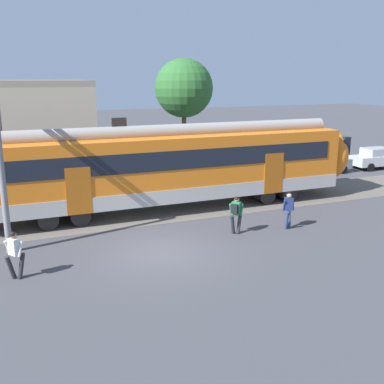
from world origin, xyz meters
TOP-DOWN VIEW (x-y plane):
  - ground_plane at (0.00, 0.00)m, footprint 160.00×160.00m
  - pedestrian_white at (-5.13, -0.43)m, footprint 0.71×0.49m
  - pedestrian_green at (3.74, 0.78)m, footprint 0.70×0.51m
  - pedestrian_navy at (6.22, 0.53)m, footprint 0.63×0.59m
  - parked_car_grey at (15.29, 9.79)m, footprint 4.04×1.83m
  - parked_car_silver at (20.19, 9.66)m, footprint 4.09×1.94m
  - street_tree_right at (6.69, 14.40)m, footprint 4.07×4.07m

SIDE VIEW (x-z plane):
  - ground_plane at x=0.00m, z-range 0.00..0.00m
  - parked_car_grey at x=15.29m, z-range 0.01..1.55m
  - parked_car_silver at x=20.19m, z-range 0.01..1.55m
  - pedestrian_white at x=-5.13m, z-range 0.13..1.80m
  - pedestrian_green at x=3.74m, z-range 0.16..1.82m
  - pedestrian_navy at x=6.22m, z-range 0.16..1.82m
  - street_tree_right at x=6.69m, z-range 1.88..9.76m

